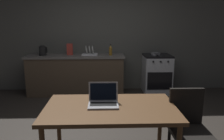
% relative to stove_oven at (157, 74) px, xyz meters
% --- Properties ---
extents(ground_plane, '(12.00, 12.00, 0.00)m').
position_rel_stove_oven_xyz_m(ground_plane, '(-1.19, -1.97, -0.44)').
color(ground_plane, '#2D2823').
extents(back_wall, '(6.40, 0.10, 2.74)m').
position_rel_stove_oven_xyz_m(back_wall, '(-0.89, 0.35, 0.93)').
color(back_wall, '#52524C').
rests_on(back_wall, ground_plane).
extents(kitchen_counter, '(2.16, 0.64, 0.88)m').
position_rel_stove_oven_xyz_m(kitchen_counter, '(-1.84, 0.00, 0.00)').
color(kitchen_counter, '#4C3D2D').
rests_on(kitchen_counter, ground_plane).
extents(stove_oven, '(0.60, 0.62, 0.88)m').
position_rel_stove_oven_xyz_m(stove_oven, '(0.00, 0.00, 0.00)').
color(stove_oven, '#B7BABF').
rests_on(stove_oven, ground_plane).
extents(dining_table, '(1.38, 0.81, 0.74)m').
position_rel_stove_oven_xyz_m(dining_table, '(-1.13, -2.70, 0.23)').
color(dining_table, brown).
rests_on(dining_table, ground_plane).
extents(chair, '(0.40, 0.40, 0.90)m').
position_rel_stove_oven_xyz_m(chair, '(-0.28, -2.69, 0.08)').
color(chair, black).
rests_on(chair, ground_plane).
extents(laptop, '(0.32, 0.26, 0.23)m').
position_rel_stove_oven_xyz_m(laptop, '(-1.21, -2.64, 0.35)').
color(laptop, '#99999E').
rests_on(laptop, dining_table).
extents(electric_kettle, '(0.18, 0.16, 0.22)m').
position_rel_stove_oven_xyz_m(electric_kettle, '(-2.56, 0.00, 0.54)').
color(electric_kettle, black).
rests_on(electric_kettle, kitchen_counter).
extents(bottle, '(0.07, 0.07, 0.25)m').
position_rel_stove_oven_xyz_m(bottle, '(-1.06, -0.05, 0.56)').
color(bottle, '#8C601E').
rests_on(bottle, kitchen_counter).
extents(frying_pan, '(0.22, 0.39, 0.05)m').
position_rel_stove_oven_xyz_m(frying_pan, '(-0.05, -0.03, 0.47)').
color(frying_pan, gray).
rests_on(frying_pan, stove_oven).
extents(cereal_box, '(0.13, 0.05, 0.26)m').
position_rel_stove_oven_xyz_m(cereal_box, '(-1.96, 0.02, 0.57)').
color(cereal_box, '#B2382D').
rests_on(cereal_box, kitchen_counter).
extents(dish_rack, '(0.34, 0.26, 0.21)m').
position_rel_stove_oven_xyz_m(dish_rack, '(-1.52, 0.00, 0.49)').
color(dish_rack, silver).
rests_on(dish_rack, kitchen_counter).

